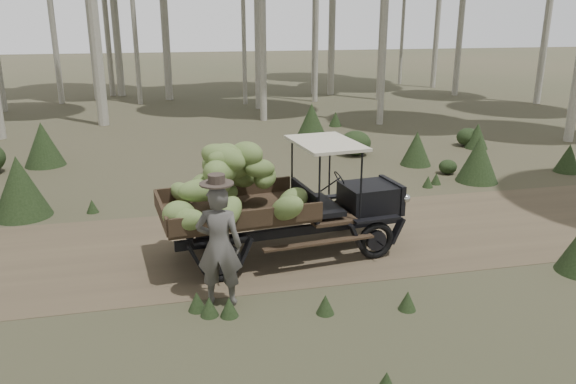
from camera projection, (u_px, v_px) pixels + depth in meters
ground at (254, 244)px, 10.69m from camera, size 120.00×120.00×0.00m
dirt_track at (254, 244)px, 10.69m from camera, size 70.00×4.00×0.01m
banana_truck at (256, 191)px, 9.65m from camera, size 4.61×2.40×2.24m
farmer at (219, 244)px, 8.23m from camera, size 0.77×0.61×2.02m
undergrowth at (211, 221)px, 10.34m from camera, size 22.83×23.39×1.39m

